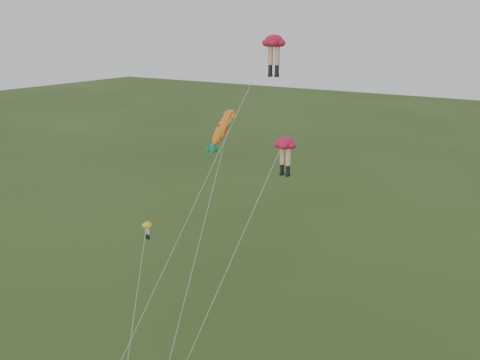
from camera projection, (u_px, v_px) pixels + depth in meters
The scene contains 4 objects.
legs_kite_red_high at pixel (272, 48), 35.11m from camera, with size 6.27×11.51×20.97m.
legs_kite_red_mid at pixel (283, 150), 31.35m from camera, with size 4.51×7.97×15.28m.
legs_kite_yellow at pixel (146, 236), 39.33m from camera, with size 4.63×7.57×7.51m.
fish_kite at pixel (223, 129), 36.59m from camera, with size 1.37×8.22×16.24m.
Camera 1 is at (20.05, -23.46, 21.53)m, focal length 40.00 mm.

